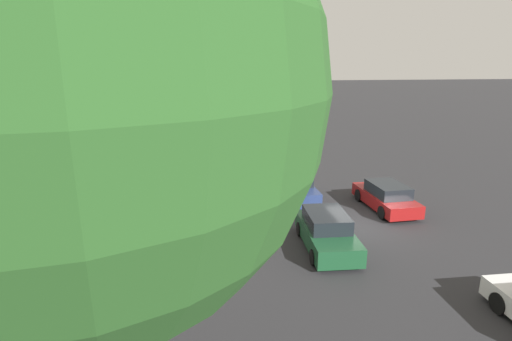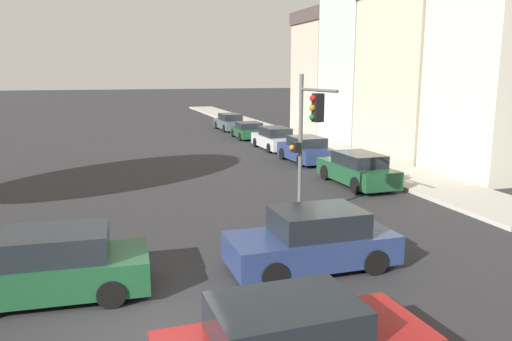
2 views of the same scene
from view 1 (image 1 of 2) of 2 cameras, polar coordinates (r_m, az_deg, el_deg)
The scene contains 9 objects.
ground_plane at distance 20.22m, azimuth 14.17°, elevation -7.65°, with size 300.00×300.00×0.00m, color #28282B.
rowhouse_backdrop at distance 37.73m, azimuth -27.85°, elevation 10.39°, with size 7.38×24.12×13.04m.
street_tree at distance 6.13m, azimuth -24.67°, elevation 10.01°, with size 7.06×7.06×10.86m.
traffic_signal at distance 23.31m, azimuth -4.17°, elevation 4.21°, with size 0.67×2.45×4.99m.
crossing_car_1 at distance 22.65m, azimuth 18.07°, elevation -3.58°, with size 4.56×2.09×1.46m.
crossing_car_2 at distance 17.43m, azimuth 10.07°, elevation -8.63°, with size 4.51×2.16×1.55m.
crossing_car_3 at distance 23.18m, azimuth 5.53°, elevation -2.32°, with size 4.37×2.04×1.57m.
parked_car_0 at distance 28.32m, azimuth -14.21°, elevation 0.50°, with size 1.99×4.67×1.49m.
parked_car_1 at distance 29.66m, azimuth -26.07°, elevation 0.03°, with size 2.05×4.13×1.48m.
Camera 1 is at (-17.10, 7.54, 7.73)m, focal length 28.00 mm.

